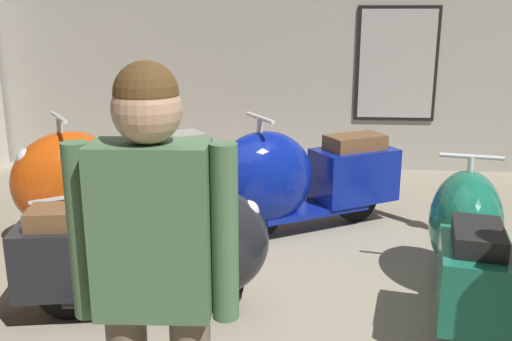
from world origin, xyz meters
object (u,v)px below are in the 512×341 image
at_px(scooter_2, 292,179).
at_px(scooter_1, 165,249).
at_px(scooter_0, 103,180).
at_px(visitor_1, 155,273).
at_px(scooter_3, 467,239).

bearing_deg(scooter_2, scooter_1, 32.38).
height_order(scooter_0, visitor_1, visitor_1).
height_order(scooter_2, scooter_3, scooter_2).
bearing_deg(scooter_2, scooter_3, 105.34).
distance_m(scooter_0, visitor_1, 3.16).
height_order(scooter_2, visitor_1, visitor_1).
bearing_deg(scooter_3, scooter_1, 111.46).
relative_size(scooter_0, scooter_2, 0.99).
relative_size(scooter_1, scooter_2, 0.92).
height_order(scooter_3, visitor_1, visitor_1).
xyz_separation_m(scooter_2, visitor_1, (-0.44, -3.06, 0.52)).
bearing_deg(scooter_2, visitor_1, 51.57).
relative_size(scooter_0, scooter_1, 1.08).
bearing_deg(visitor_1, scooter_0, 20.56).
height_order(scooter_1, scooter_2, scooter_2).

